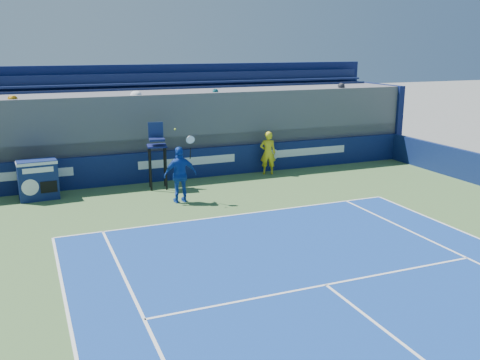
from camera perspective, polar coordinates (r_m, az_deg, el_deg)
name	(u,v)px	position (r m, az deg, el deg)	size (l,w,h in m)	color
ball_person	(268,153)	(22.13, 2.99, 2.92)	(0.66, 0.43, 1.80)	yellow
back_hoarding	(187,164)	(21.54, -5.64, 1.71)	(20.40, 0.21, 1.20)	#0D184A
match_clock	(38,179)	(19.77, -20.76, 0.13)	(1.37, 0.81, 1.40)	#101E52
umpire_chair	(157,148)	(19.98, -8.86, 3.34)	(0.79, 0.79, 2.48)	black
tennis_player	(180,175)	(18.17, -6.38, 0.57)	(1.14, 0.50, 2.57)	#143EA6
stadium_seating	(173,126)	(23.26, -7.21, 5.69)	(21.00, 4.05, 4.40)	#4E4E53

